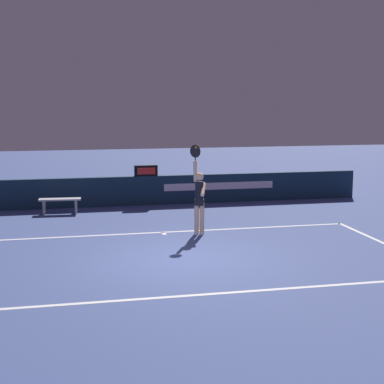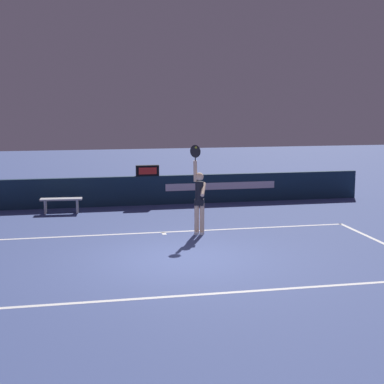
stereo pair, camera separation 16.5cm
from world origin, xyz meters
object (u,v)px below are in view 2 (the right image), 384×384
at_px(courtside_bench_near, 61,202).
at_px(tennis_ball, 196,147).
at_px(speed_display, 147,171).
at_px(tennis_player, 199,198).

bearing_deg(courtside_bench_near, tennis_ball, -45.80).
bearing_deg(speed_display, tennis_player, -80.46).
distance_m(tennis_player, tennis_ball, 1.34).
bearing_deg(speed_display, courtside_bench_near, -161.92).
xyz_separation_m(tennis_player, courtside_bench_near, (-3.68, 3.74, -0.64)).
height_order(speed_display, courtside_bench_near, speed_display).
distance_m(tennis_ball, courtside_bench_near, 5.53).
distance_m(speed_display, tennis_ball, 4.84).
bearing_deg(tennis_ball, speed_display, 98.68).
height_order(tennis_player, tennis_ball, tennis_player).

